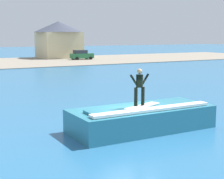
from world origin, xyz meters
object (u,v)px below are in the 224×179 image
object	(u,v)px
car_far_shore	(82,55)
house_gabled_white	(59,38)
wave_crest	(142,118)
surfer	(139,85)
surfboard	(142,106)

from	to	relation	value
car_far_shore	house_gabled_white	bearing A→B (deg)	102.71
car_far_shore	wave_crest	bearing A→B (deg)	-110.79
wave_crest	house_gabled_white	xyz separation A→B (m)	(16.02, 53.88, 3.48)
surfer	house_gabled_white	world-z (taller)	house_gabled_white
surfer	house_gabled_white	size ratio (longest dim) A/B	0.17
wave_crest	surfer	distance (m)	1.76
wave_crest	surfboard	distance (m)	0.85
wave_crest	surfer	bearing A→B (deg)	-137.78
wave_crest	car_far_shore	size ratio (longest dim) A/B	1.65
surfboard	car_far_shore	world-z (taller)	car_far_shore
wave_crest	car_far_shore	xyz separation A→B (m)	(17.67, 46.54, 0.36)
surfer	car_far_shore	size ratio (longest dim) A/B	0.41
wave_crest	surfboard	world-z (taller)	surfboard
surfboard	wave_crest	bearing A→B (deg)	58.32
wave_crest	car_far_shore	distance (m)	49.78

